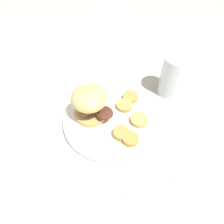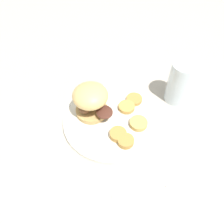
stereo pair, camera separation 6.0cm
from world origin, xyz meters
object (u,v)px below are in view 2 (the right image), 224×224
object	(u,v)px
fork	(152,192)
drinking_glass	(180,83)
dinner_plate	(112,119)
sandwich	(91,100)

from	to	relation	value
fork	drinking_glass	bearing A→B (deg)	-119.96
drinking_glass	fork	bearing A→B (deg)	60.04
dinner_plate	sandwich	xyz separation A→B (m)	(0.05, -0.03, 0.06)
dinner_plate	fork	size ratio (longest dim) A/B	1.55
fork	drinking_glass	distance (m)	0.32
sandwich	fork	xyz separation A→B (m)	(-0.11, 0.25, -0.07)
dinner_plate	drinking_glass	bearing A→B (deg)	-165.38
dinner_plate	fork	world-z (taller)	dinner_plate
dinner_plate	sandwich	size ratio (longest dim) A/B	2.60
fork	dinner_plate	bearing A→B (deg)	-75.83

